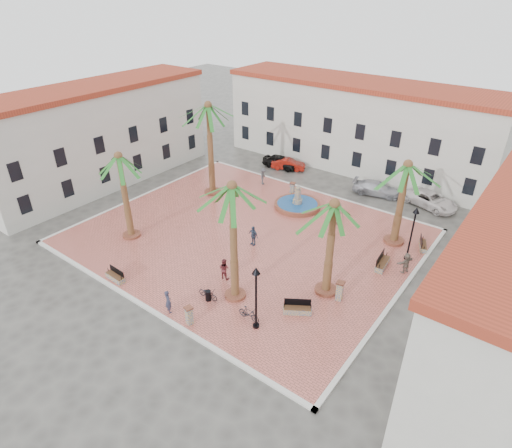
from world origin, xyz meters
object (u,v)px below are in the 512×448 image
Objects in this scene: bench_s at (115,277)px; pedestrian_north at (263,176)px; bollard_se at (189,315)px; palm_s at (232,199)px; bollard_e at (340,291)px; lamppost_e at (413,225)px; litter_bin at (208,295)px; bollard_n at (292,189)px; palm_e at (333,215)px; bench_ne at (423,245)px; pedestrian_fountain_b at (253,236)px; pedestrian_east at (406,263)px; cyclist_a at (168,301)px; lamppost_s at (256,288)px; car_silver at (376,188)px; bench_e at (382,264)px; car_white at (430,200)px; fountain at (297,204)px; bicycle_a at (208,293)px; palm_ne at (406,175)px; palm_sw at (120,166)px; bench_se at (297,309)px; car_black at (281,162)px; palm_nw at (209,115)px; cyclist_b at (224,269)px; pedestrian_fountain_a at (338,213)px; car_red at (288,164)px; bicycle_b at (249,314)px.

pedestrian_north is (-1.29, 19.54, 0.64)m from bench_s.
bollard_se is at bearing -179.51° from pedestrian_north.
palm_s is 9.60m from bollard_e.
litter_bin is (-8.81, -12.77, -2.63)m from lamppost_e.
palm_e is at bearing -48.19° from bollard_n.
lamppost_e is at bearing 146.56° from bench_ne.
lamppost_e is 2.65× the size of pedestrian_fountain_b.
lamppost_e is 2.76× the size of pedestrian_east.
lamppost_e is 2.67× the size of cyclist_a.
bollard_n is 0.96× the size of bollard_e.
car_silver is (-1.85, 22.35, -2.53)m from lamppost_s.
bench_e is (1.94, 5.02, -5.65)m from palm_e.
bench_e is 1.22× the size of pedestrian_fountain_b.
car_white is at bearing -95.77° from car_silver.
pedestrian_east is at bearing 49.77° from litter_bin.
fountain reaches higher than bicycle_a.
pedestrian_fountain_b is 0.94× the size of pedestrian_north.
palm_ne is 17.08m from litter_bin.
bench_ne is 3.57m from lamppost_e.
car_silver is (12.91, 20.05, -5.76)m from palm_sw.
bench_s is 0.38× the size of lamppost_s.
bench_ne is 4.02m from pedestrian_east.
bench_se is 6.03m from bicycle_a.
bench_s is 24.78m from car_black.
palm_nw is 20.48m from bollard_e.
cyclist_b is 19.96m from car_silver.
palm_nw is at bearing 137.41° from palm_s.
lamppost_e is at bearing 0.79° from palm_nw.
palm_e is 7.81m from bench_e.
bench_s is 1.29× the size of bollard_se.
pedestrian_fountain_a reaches higher than litter_bin.
fountain is at bearing 102.68° from pedestrian_fountain_b.
bollard_e is (5.77, 3.90, -6.62)m from palm_s.
car_red reaches higher than bench_e.
car_black is (-8.63, 19.79, -0.24)m from cyclist_b.
palm_sw reaches higher than bicycle_b.
car_red is at bearing 45.91° from bench_ne.
lamppost_s is 2.80× the size of pedestrian_east.
bench_se is (12.19, 4.86, 0.02)m from bench_s.
car_black is 1.02m from car_red.
palm_sw reaches higher than pedestrian_east.
bench_se is at bearing -0.44° from pedestrian_east.
fountain is 7.71m from pedestrian_fountain_b.
car_black is at bearing -9.16° from pedestrian_north.
palm_e is 6.45m from bench_se.
pedestrian_fountain_a reaches higher than cyclist_b.
cyclist_b is at bearing -123.19° from palm_ne.
palm_sw is 4.29× the size of bench_ne.
bollard_e reaches higher than bicycle_a.
lamppost_e is 3.21× the size of bollard_n.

